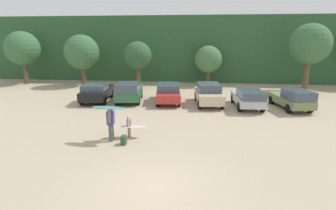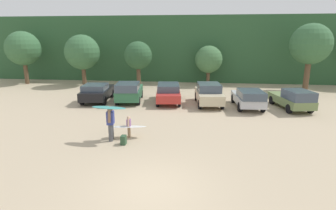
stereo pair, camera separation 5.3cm
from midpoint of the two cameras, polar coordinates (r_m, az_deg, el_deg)
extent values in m
plane|color=tan|center=(9.92, -3.37, -17.03)|extent=(120.00, 120.00, 0.00)
cube|color=#2D5633|center=(37.06, 4.33, 12.05)|extent=(108.00, 12.00, 7.48)
cylinder|color=brown|center=(34.18, -27.98, 5.93)|extent=(0.44, 0.44, 2.33)
sphere|color=#38663D|center=(33.97, -28.53, 10.49)|extent=(3.70, 3.70, 3.70)
cylinder|color=brown|center=(30.62, -17.49, 5.83)|extent=(0.43, 0.43, 2.00)
sphere|color=#38663D|center=(30.38, -17.86, 10.60)|extent=(3.66, 3.66, 3.66)
cylinder|color=brown|center=(28.81, -6.37, 5.94)|extent=(0.42, 0.42, 2.03)
sphere|color=#2D5633|center=(28.58, -6.50, 10.39)|extent=(2.89, 2.89, 2.89)
cylinder|color=brown|center=(29.70, 8.33, 5.66)|extent=(0.37, 0.37, 1.55)
sphere|color=#427042|center=(29.47, 8.47, 9.53)|extent=(2.91, 2.91, 2.91)
cylinder|color=brown|center=(29.11, 27.16, 5.40)|extent=(0.52, 0.52, 2.89)
sphere|color=#38663D|center=(28.88, 27.85, 11.36)|extent=(3.77, 3.77, 3.77)
cube|color=black|center=(22.87, -14.80, 2.52)|extent=(2.39, 4.50, 0.67)
cube|color=#3F4C5B|center=(22.16, -15.31, 3.62)|extent=(1.97, 2.15, 0.46)
cylinder|color=black|center=(24.51, -15.87, 2.41)|extent=(0.29, 0.70, 0.68)
cylinder|color=black|center=(24.09, -11.91, 2.45)|extent=(0.29, 0.70, 0.68)
cylinder|color=black|center=(21.86, -17.88, 0.87)|extent=(0.29, 0.70, 0.68)
cylinder|color=black|center=(21.38, -13.47, 0.88)|extent=(0.29, 0.70, 0.68)
cube|color=#2D6642|center=(22.27, -8.26, 2.57)|extent=(2.38, 4.24, 0.75)
cube|color=#3F4C5B|center=(21.21, -8.64, 3.82)|extent=(2.00, 2.48, 0.59)
cylinder|color=black|center=(23.75, -9.84, 2.32)|extent=(0.30, 0.66, 0.63)
cylinder|color=black|center=(23.55, -5.80, 2.36)|extent=(0.30, 0.66, 0.63)
cylinder|color=black|center=(21.19, -10.91, 0.83)|extent=(0.30, 0.66, 0.63)
cylinder|color=black|center=(20.96, -6.39, 0.86)|extent=(0.30, 0.66, 0.63)
cube|color=#B72D28|center=(21.66, -0.04, 2.32)|extent=(2.34, 4.50, 0.61)
cube|color=#3F4C5B|center=(21.58, -0.04, 3.81)|extent=(1.98, 2.69, 0.52)
cylinder|color=black|center=(23.13, -2.10, 2.30)|extent=(0.30, 0.73, 0.71)
cylinder|color=black|center=(23.14, 1.99, 2.31)|extent=(0.30, 0.73, 0.71)
cylinder|color=black|center=(20.35, -2.34, 0.64)|extent=(0.30, 0.73, 0.71)
cylinder|color=black|center=(20.36, 2.30, 0.64)|extent=(0.30, 0.73, 0.71)
cube|color=beige|center=(21.14, 8.51, 1.97)|extent=(2.24, 4.25, 0.72)
cube|color=#3F4C5B|center=(21.03, 8.57, 3.74)|extent=(1.89, 2.29, 0.60)
cylinder|color=black|center=(22.43, 5.93, 1.81)|extent=(0.29, 0.70, 0.68)
cylinder|color=black|center=(22.64, 10.08, 1.79)|extent=(0.29, 0.70, 0.68)
cylinder|color=black|center=(19.82, 6.64, 0.13)|extent=(0.29, 0.70, 0.68)
cylinder|color=black|center=(20.06, 11.31, 0.12)|extent=(0.29, 0.70, 0.68)
cube|color=silver|center=(20.97, 16.36, 1.25)|extent=(2.02, 4.10, 0.57)
cube|color=#3F4C5B|center=(19.97, 17.07, 2.18)|extent=(1.78, 2.46, 0.53)
cylinder|color=black|center=(22.12, 13.54, 1.34)|extent=(0.26, 0.71, 0.70)
cylinder|color=black|center=(22.47, 17.55, 1.26)|extent=(0.26, 0.71, 0.70)
cylinder|color=black|center=(19.61, 14.88, -0.39)|extent=(0.26, 0.71, 0.70)
cylinder|color=black|center=(20.00, 19.37, -0.44)|extent=(0.26, 0.71, 0.70)
cube|color=#6B7F4C|center=(21.79, 24.38, 0.94)|extent=(2.45, 4.29, 0.56)
cube|color=#3F4C5B|center=(20.83, 25.83, 1.92)|extent=(1.93, 2.32, 0.65)
cylinder|color=black|center=(22.65, 21.02, 1.00)|extent=(0.34, 0.67, 0.64)
cylinder|color=black|center=(23.35, 24.42, 1.05)|extent=(0.34, 0.67, 0.64)
cylinder|color=black|center=(20.36, 24.17, -0.73)|extent=(0.34, 0.67, 0.64)
cylinder|color=black|center=(21.13, 27.82, -0.62)|extent=(0.34, 0.67, 0.64)
cylinder|color=#4C4C51|center=(13.93, -12.15, -5.85)|extent=(0.20, 0.20, 0.86)
cylinder|color=#4C4C51|center=(14.22, -11.91, -5.43)|extent=(0.20, 0.20, 0.86)
cube|color=#333D8C|center=(13.84, -12.19, -2.66)|extent=(0.38, 0.48, 0.66)
sphere|color=#8C664C|center=(13.71, -12.29, -0.79)|extent=(0.28, 0.28, 0.28)
cylinder|color=#8C664C|center=(13.56, -12.42, -2.26)|extent=(0.18, 0.33, 0.71)
cylinder|color=#8C664C|center=(14.02, -12.03, -1.70)|extent=(0.18, 0.30, 0.71)
cylinder|color=#8C6B4C|center=(14.29, -8.37, -5.82)|extent=(0.13, 0.13, 0.55)
cylinder|color=#8C6B4C|center=(14.48, -8.27, -5.56)|extent=(0.13, 0.13, 0.55)
cube|color=#9966A5|center=(14.23, -8.39, -3.85)|extent=(0.24, 0.30, 0.42)
sphere|color=#D8AD8C|center=(14.14, -8.44, -2.71)|extent=(0.18, 0.18, 0.18)
cylinder|color=#D8AD8C|center=(14.05, -8.49, -3.62)|extent=(0.11, 0.18, 0.45)
cylinder|color=#D8AD8C|center=(14.34, -8.33, -3.25)|extent=(0.13, 0.27, 0.45)
ellipsoid|color=teal|center=(13.57, -12.54, -0.55)|extent=(1.83, 0.68, 0.07)
ellipsoid|color=white|center=(14.24, -8.52, -4.57)|extent=(1.97, 0.82, 0.14)
cube|color=#2D4C33|center=(13.50, -9.48, -7.33)|extent=(0.24, 0.34, 0.45)
camera|label=1|loc=(0.03, -90.09, -0.02)|focal=28.77mm
camera|label=2|loc=(0.03, 89.91, 0.02)|focal=28.77mm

